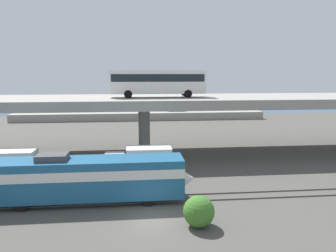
{
  "coord_description": "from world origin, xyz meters",
  "views": [
    {
      "loc": [
        -1.22,
        -22.1,
        10.59
      ],
      "look_at": [
        2.74,
        16.15,
        4.29
      ],
      "focal_mm": 34.77,
      "sensor_mm": 36.0,
      "label": 1
    }
  ],
  "objects_px": {
    "parked_car_4": "(210,106)",
    "parked_car_0": "(146,106)",
    "parked_car_3": "(176,108)",
    "service_truck_east": "(140,161)",
    "parked_car_1": "(187,106)",
    "parked_car_2": "(71,108)",
    "service_truck_west": "(21,164)",
    "train_locomotive": "(97,176)",
    "transit_bus_on_overpass": "(157,81)"
  },
  "relations": [
    {
      "from": "parked_car_2",
      "to": "parked_car_3",
      "type": "relative_size",
      "value": 1.13
    },
    {
      "from": "service_truck_east",
      "to": "parked_car_3",
      "type": "bearing_deg",
      "value": -101.98
    },
    {
      "from": "parked_car_1",
      "to": "train_locomotive",
      "type": "bearing_deg",
      "value": 73.19
    },
    {
      "from": "parked_car_4",
      "to": "parked_car_1",
      "type": "bearing_deg",
      "value": -174.86
    },
    {
      "from": "service_truck_east",
      "to": "parked_car_0",
      "type": "distance_m",
      "value": 47.18
    },
    {
      "from": "transit_bus_on_overpass",
      "to": "parked_car_2",
      "type": "xyz_separation_m",
      "value": [
        -17.69,
        35.56,
        -7.1
      ]
    },
    {
      "from": "train_locomotive",
      "to": "parked_car_0",
      "type": "relative_size",
      "value": 3.78
    },
    {
      "from": "parked_car_3",
      "to": "transit_bus_on_overpass",
      "type": "bearing_deg",
      "value": -101.09
    },
    {
      "from": "transit_bus_on_overpass",
      "to": "parked_car_2",
      "type": "relative_size",
      "value": 2.63
    },
    {
      "from": "train_locomotive",
      "to": "parked_car_2",
      "type": "xyz_separation_m",
      "value": [
        -11.58,
        50.88,
        0.27
      ]
    },
    {
      "from": "parked_car_1",
      "to": "parked_car_2",
      "type": "relative_size",
      "value": 0.91
    },
    {
      "from": "parked_car_1",
      "to": "parked_car_2",
      "type": "bearing_deg",
      "value": 4.05
    },
    {
      "from": "service_truck_east",
      "to": "parked_car_3",
      "type": "distance_m",
      "value": 43.92
    },
    {
      "from": "parked_car_0",
      "to": "parked_car_3",
      "type": "distance_m",
      "value": 7.91
    },
    {
      "from": "service_truck_east",
      "to": "parked_car_2",
      "type": "bearing_deg",
      "value": -71.06
    },
    {
      "from": "service_truck_west",
      "to": "parked_car_1",
      "type": "distance_m",
      "value": 52.29
    },
    {
      "from": "transit_bus_on_overpass",
      "to": "service_truck_west",
      "type": "distance_m",
      "value": 18.57
    },
    {
      "from": "service_truck_east",
      "to": "parked_car_4",
      "type": "relative_size",
      "value": 1.54
    },
    {
      "from": "service_truck_west",
      "to": "parked_car_1",
      "type": "xyz_separation_m",
      "value": [
        24.1,
        46.4,
        0.83
      ]
    },
    {
      "from": "parked_car_0",
      "to": "parked_car_2",
      "type": "relative_size",
      "value": 0.97
    },
    {
      "from": "train_locomotive",
      "to": "parked_car_2",
      "type": "height_order",
      "value": "train_locomotive"
    },
    {
      "from": "transit_bus_on_overpass",
      "to": "parked_car_4",
      "type": "distance_m",
      "value": 41.82
    },
    {
      "from": "train_locomotive",
      "to": "parked_car_2",
      "type": "bearing_deg",
      "value": 102.83
    },
    {
      "from": "service_truck_west",
      "to": "parked_car_2",
      "type": "relative_size",
      "value": 1.49
    },
    {
      "from": "train_locomotive",
      "to": "parked_car_0",
      "type": "distance_m",
      "value": 53.89
    },
    {
      "from": "parked_car_3",
      "to": "parked_car_4",
      "type": "height_order",
      "value": "same"
    },
    {
      "from": "service_truck_west",
      "to": "parked_car_3",
      "type": "xyz_separation_m",
      "value": [
        20.92,
        42.96,
        0.83
      ]
    },
    {
      "from": "train_locomotive",
      "to": "parked_car_4",
      "type": "height_order",
      "value": "train_locomotive"
    },
    {
      "from": "service_truck_west",
      "to": "parked_car_3",
      "type": "relative_size",
      "value": 1.69
    },
    {
      "from": "service_truck_west",
      "to": "train_locomotive",
      "type": "bearing_deg",
      "value": -38.3
    },
    {
      "from": "train_locomotive",
      "to": "service_truck_east",
      "type": "xyz_separation_m",
      "value": [
        3.67,
        6.43,
        -0.55
      ]
    },
    {
      "from": "parked_car_0",
      "to": "parked_car_1",
      "type": "relative_size",
      "value": 1.07
    },
    {
      "from": "transit_bus_on_overpass",
      "to": "parked_car_3",
      "type": "xyz_separation_m",
      "value": [
        6.68,
        34.07,
        -7.1
      ]
    },
    {
      "from": "transit_bus_on_overpass",
      "to": "service_truck_east",
      "type": "bearing_deg",
      "value": 74.65
    },
    {
      "from": "parked_car_0",
      "to": "parked_car_2",
      "type": "bearing_deg",
      "value": -171.4
    },
    {
      "from": "train_locomotive",
      "to": "parked_car_4",
      "type": "relative_size",
      "value": 3.8
    },
    {
      "from": "service_truck_east",
      "to": "parked_car_3",
      "type": "height_order",
      "value": "parked_car_3"
    },
    {
      "from": "service_truck_east",
      "to": "transit_bus_on_overpass",
      "type": "bearing_deg",
      "value": -105.35
    },
    {
      "from": "service_truck_east",
      "to": "parked_car_4",
      "type": "height_order",
      "value": "parked_car_4"
    },
    {
      "from": "parked_car_3",
      "to": "parked_car_2",
      "type": "bearing_deg",
      "value": 176.49
    },
    {
      "from": "transit_bus_on_overpass",
      "to": "service_truck_west",
      "type": "relative_size",
      "value": 1.76
    },
    {
      "from": "parked_car_2",
      "to": "parked_car_1",
      "type": "bearing_deg",
      "value": 4.05
    },
    {
      "from": "parked_car_3",
      "to": "parked_car_0",
      "type": "bearing_deg",
      "value": 148.25
    },
    {
      "from": "train_locomotive",
      "to": "service_truck_east",
      "type": "distance_m",
      "value": 7.42
    },
    {
      "from": "service_truck_west",
      "to": "parked_car_2",
      "type": "xyz_separation_m",
      "value": [
        -3.44,
        44.45,
        0.83
      ]
    },
    {
      "from": "service_truck_east",
      "to": "parked_car_2",
      "type": "height_order",
      "value": "parked_car_2"
    },
    {
      "from": "service_truck_east",
      "to": "parked_car_1",
      "type": "bearing_deg",
      "value": -104.84
    },
    {
      "from": "train_locomotive",
      "to": "service_truck_west",
      "type": "height_order",
      "value": "train_locomotive"
    },
    {
      "from": "transit_bus_on_overpass",
      "to": "parked_car_1",
      "type": "distance_m",
      "value": 39.43
    },
    {
      "from": "parked_car_4",
      "to": "parked_car_0",
      "type": "bearing_deg",
      "value": 179.36
    }
  ]
}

